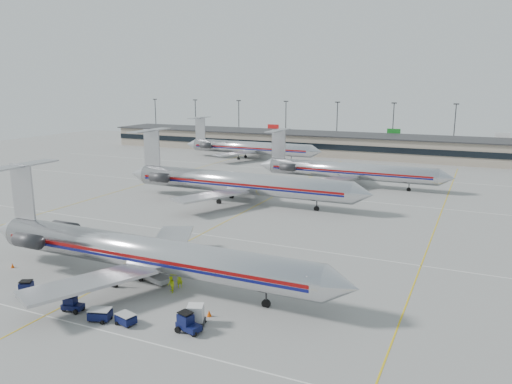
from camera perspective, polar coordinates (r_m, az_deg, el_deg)
The scene contains 19 objects.
ground at distance 63.67m, azimuth -10.94°, elevation -7.19°, with size 260.00×260.00×0.00m, color gray.
apron_markings at distance 71.58m, azimuth -6.29°, elevation -4.83°, with size 160.00×0.15×0.02m, color silver.
terminal at distance 151.79m, azimuth 11.02°, elevation 5.31°, with size 162.00×17.00×6.25m.
light_mast_row at distance 164.87m, azimuth 12.28°, elevation 7.69°, with size 163.60×0.40×15.28m.
jet_foreground at distance 54.80m, azimuth -12.95°, elevation -6.71°, with size 45.27×26.66×11.85m.
jet_second_row at distance 89.66m, azimuth -2.38°, elevation 1.12°, with size 47.95×28.24×12.55m.
jet_third_row at distance 105.74m, azimuth 10.24°, elevation 2.45°, with size 41.24×25.36×11.28m.
jet_back_row at distance 141.56m, azimuth -0.92°, elevation 5.12°, with size 42.08×25.88×11.51m.
tug_left at distance 55.58m, azimuth -24.63°, elevation -10.16°, with size 2.45×1.97×1.78m.
tug_center at distance 51.04m, azimuth -20.31°, elevation -11.89°, with size 2.14×1.38×1.61m.
tug_right at distance 44.70m, azimuth -7.85°, elevation -14.63°, with size 2.45×1.68×1.82m.
cart_inner at distance 47.16m, azimuth -14.65°, elevation -13.85°, with size 1.98×1.58×0.99m.
cart_outer at distance 48.45m, azimuth -17.39°, elevation -13.21°, with size 2.24×1.85×1.09m.
uld_container at distance 45.94m, azimuth -6.93°, elevation -13.73°, with size 2.09×1.93×1.78m.
belt_loader at distance 55.63m, azimuth -11.43°, elevation -9.40°, with size 4.75×2.47×2.43m.
ramp_worker_near at distance 53.64m, azimuth -8.70°, elevation -9.87°, with size 0.64×0.42×1.75m, color #A9CA13.
ramp_worker_far at distance 52.59m, azimuth -9.68°, elevation -10.38°, with size 0.85×0.66×1.74m, color #D5F216.
cone_right at distance 47.41m, azimuth -5.38°, elevation -13.62°, with size 0.45×0.45×0.61m, color #E04D07.
cone_left at distance 65.16m, azimuth -26.08°, elevation -7.55°, with size 0.40×0.40×0.54m, color #E04D07.
Camera 1 is at (35.48, -48.53, 20.97)m, focal length 35.00 mm.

